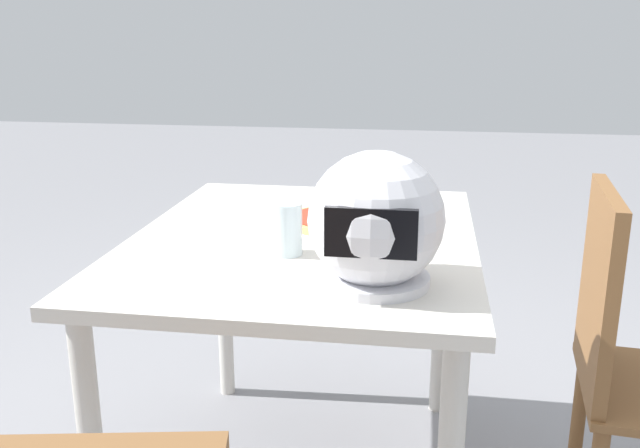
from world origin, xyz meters
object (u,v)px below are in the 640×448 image
(dining_table, at_px, (304,269))
(motorcycle_helmet, at_px, (376,222))
(drinking_glass, at_px, (287,229))
(chair_side, at_px, (635,361))
(pizza, at_px, (335,219))

(dining_table, bearing_deg, motorcycle_helmet, 122.42)
(motorcycle_helmet, relative_size, drinking_glass, 2.27)
(dining_table, xyz_separation_m, motorcycle_helmet, (-0.20, 0.32, 0.22))
(dining_table, height_order, drinking_glass, drinking_glass)
(drinking_glass, relative_size, chair_side, 0.13)
(chair_side, bearing_deg, drinking_glass, 3.08)
(motorcycle_helmet, bearing_deg, chair_side, -160.66)
(dining_table, relative_size, motorcycle_helmet, 3.93)
(dining_table, xyz_separation_m, pizza, (-0.07, -0.07, 0.11))
(dining_table, relative_size, pizza, 4.28)
(pizza, distance_m, drinking_glass, 0.24)
(pizza, relative_size, motorcycle_helmet, 0.92)
(dining_table, height_order, chair_side, chair_side)
(pizza, height_order, chair_side, chair_side)
(pizza, height_order, drinking_glass, drinking_glass)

